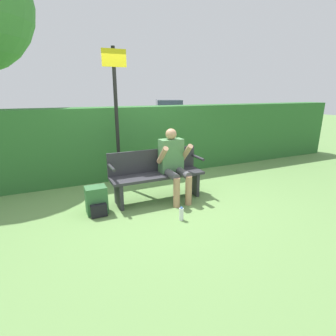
{
  "coord_description": "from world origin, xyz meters",
  "views": [
    {
      "loc": [
        -1.65,
        -4.03,
        1.85
      ],
      "look_at": [
        0.15,
        -0.1,
        0.59
      ],
      "focal_mm": 28.0,
      "sensor_mm": 36.0,
      "label": 1
    }
  ],
  "objects": [
    {
      "name": "ground_plane",
      "position": [
        0.0,
        0.0,
        0.0
      ],
      "size": [
        40.0,
        40.0,
        0.0
      ],
      "primitive_type": "plane",
      "color": "#668E4C"
    },
    {
      "name": "hedge_back",
      "position": [
        0.0,
        1.61,
        0.77
      ],
      "size": [
        12.0,
        0.55,
        1.54
      ],
      "color": "#2D662D",
      "rests_on": "ground"
    },
    {
      "name": "park_bench",
      "position": [
        0.0,
        0.06,
        0.46
      ],
      "size": [
        1.65,
        0.45,
        0.88
      ],
      "color": "#2D2D33",
      "rests_on": "ground"
    },
    {
      "name": "person_seated",
      "position": [
        0.27,
        -0.06,
        0.69
      ],
      "size": [
        0.55,
        0.63,
        1.25
      ],
      "color": "#4C7F4C",
      "rests_on": "ground"
    },
    {
      "name": "backpack",
      "position": [
        -1.09,
        -0.11,
        0.21
      ],
      "size": [
        0.32,
        0.34,
        0.44
      ],
      "color": "#336638",
      "rests_on": "ground"
    },
    {
      "name": "water_bottle",
      "position": [
        0.01,
        -0.88,
        0.1
      ],
      "size": [
        0.07,
        0.07,
        0.21
      ],
      "color": "white",
      "rests_on": "ground"
    },
    {
      "name": "signpost",
      "position": [
        -0.43,
        0.97,
        1.54
      ],
      "size": [
        0.44,
        0.09,
        2.64
      ],
      "color": "black",
      "rests_on": "ground"
    },
    {
      "name": "parked_car",
      "position": [
        5.37,
        11.17,
        0.65
      ],
      "size": [
        2.92,
        4.38,
        1.38
      ],
      "rotation": [
        0.0,
        0.0,
        1.24
      ],
      "color": "silver",
      "rests_on": "ground"
    }
  ]
}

